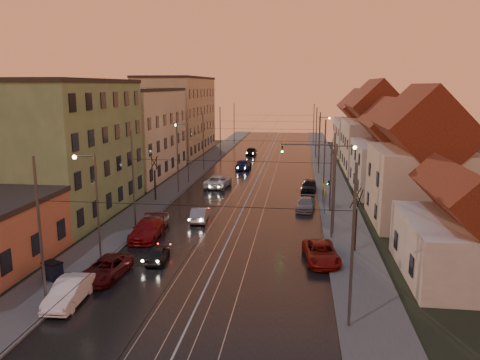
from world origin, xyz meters
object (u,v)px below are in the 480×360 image
at_px(parked_left_1, 106,268).
at_px(parked_right_1, 306,204).
at_px(traffic_light_mast, 321,167).
at_px(parked_left_0, 69,292).
at_px(parked_left_3, 157,221).
at_px(street_lamp_0, 93,196).
at_px(parked_left_2, 147,229).
at_px(driving_car_2, 218,181).
at_px(dumpster, 53,271).
at_px(street_lamp_2, 185,147).
at_px(driving_car_3, 243,164).
at_px(street_lamp_1, 339,180).
at_px(driving_car_4, 251,151).
at_px(driving_car_0, 157,254).
at_px(driving_car_1, 199,214).
at_px(street_lamp_3, 321,136).
at_px(parked_right_2, 309,185).
at_px(parked_right_0, 321,253).

distance_m(parked_left_1, parked_right_1, 23.65).
height_order(traffic_light_mast, parked_right_1, traffic_light_mast).
height_order(parked_left_0, parked_left_3, parked_left_3).
height_order(street_lamp_0, parked_left_2, street_lamp_0).
height_order(driving_car_2, dumpster, driving_car_2).
distance_m(street_lamp_2, driving_car_3, 13.62).
height_order(street_lamp_0, traffic_light_mast, street_lamp_0).
bearing_deg(street_lamp_2, street_lamp_1, -47.68).
relative_size(street_lamp_1, driving_car_3, 1.51).
bearing_deg(driving_car_4, parked_left_0, 85.37).
height_order(traffic_light_mast, driving_car_0, traffic_light_mast).
relative_size(driving_car_3, parked_left_0, 1.19).
distance_m(driving_car_1, parked_left_2, 6.50).
bearing_deg(traffic_light_mast, driving_car_3, 114.83).
xyz_separation_m(traffic_light_mast, driving_car_3, (-10.81, 23.36, -3.83)).
bearing_deg(driving_car_3, driving_car_4, -89.21).
bearing_deg(driving_car_0, parked_left_1, 46.39).
bearing_deg(dumpster, street_lamp_3, 92.07).
relative_size(street_lamp_1, parked_right_1, 1.85).
relative_size(street_lamp_2, driving_car_2, 1.41).
bearing_deg(parked_right_1, driving_car_4, 110.42).
distance_m(street_lamp_1, driving_car_0, 16.25).
height_order(parked_left_2, parked_right_2, parked_left_2).
height_order(parked_left_0, parked_left_1, parked_left_0).
relative_size(street_lamp_2, driving_car_0, 2.24).
relative_size(traffic_light_mast, driving_car_4, 1.58).
xyz_separation_m(street_lamp_3, driving_car_0, (-13.55, -43.89, -4.28)).
bearing_deg(parked_left_0, street_lamp_1, 39.37).
relative_size(driving_car_4, parked_left_0, 1.02).
distance_m(driving_car_2, parked_right_1, 14.73).
bearing_deg(parked_left_3, parked_right_2, 47.80).
height_order(driving_car_0, parked_right_1, parked_right_1).
height_order(driving_car_4, parked_right_1, driving_car_4).
height_order(traffic_light_mast, parked_right_0, traffic_light_mast).
height_order(street_lamp_0, parked_right_1, street_lamp_0).
distance_m(street_lamp_2, parked_left_0, 35.43).
relative_size(driving_car_0, parked_right_0, 0.71).
distance_m(traffic_light_mast, parked_right_2, 9.97).
xyz_separation_m(street_lamp_0, traffic_light_mast, (17.10, 16.00, -0.29)).
bearing_deg(street_lamp_2, driving_car_3, 61.03).
bearing_deg(street_lamp_1, street_lamp_2, 132.32).
distance_m(street_lamp_3, parked_right_2, 19.44).
bearing_deg(dumpster, driving_car_2, 103.06).
height_order(driving_car_2, parked_right_1, driving_car_2).
height_order(street_lamp_3, parked_left_3, street_lamp_3).
xyz_separation_m(street_lamp_0, parked_left_3, (2.24, 7.74, -4.15)).
xyz_separation_m(street_lamp_0, parked_right_2, (16.08, 25.13, -4.16)).
relative_size(street_lamp_2, traffic_light_mast, 1.11).
xyz_separation_m(parked_right_1, parked_right_2, (0.43, 8.97, 0.10)).
xyz_separation_m(driving_car_4, parked_left_0, (-4.41, -61.69, -0.04)).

